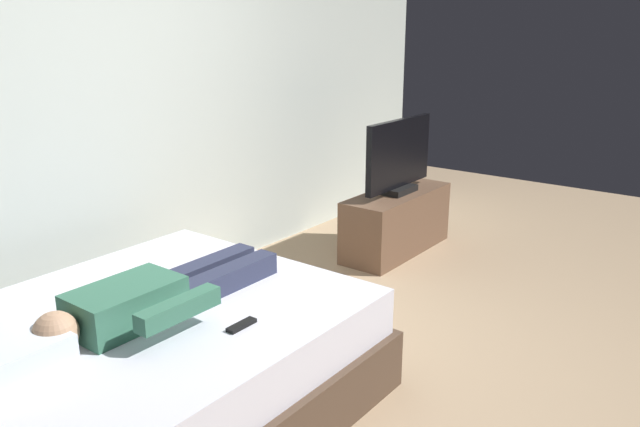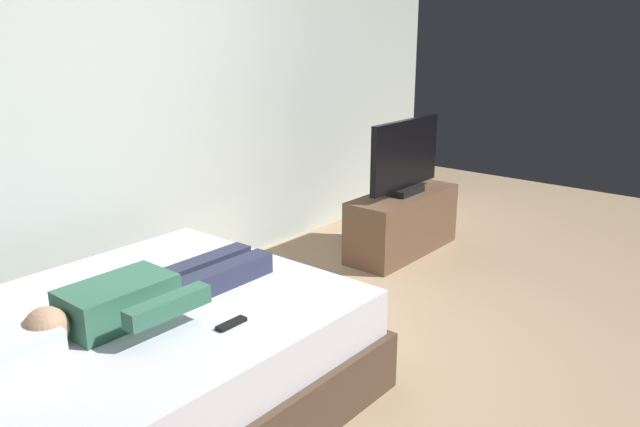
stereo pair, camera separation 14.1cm
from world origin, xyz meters
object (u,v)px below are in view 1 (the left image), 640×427
object	(u,v)px
person	(152,298)
tv_stand	(396,222)
bed	(146,367)
tv	(399,158)
remote	(242,325)

from	to	relation	value
person	tv_stand	world-z (taller)	person
bed	person	xyz separation A→B (m)	(0.03, -0.06, 0.36)
tv_stand	tv	distance (m)	0.53
remote	tv_stand	xyz separation A→B (m)	(2.51, 0.70, -0.30)
person	remote	distance (m)	0.44
remote	tv_stand	world-z (taller)	remote
tv	tv_stand	bearing A→B (deg)	0.00
bed	remote	xyz separation A→B (m)	(0.18, -0.46, 0.29)
bed	person	distance (m)	0.36
person	tv	xyz separation A→B (m)	(2.66, 0.29, 0.16)
person	remote	xyz separation A→B (m)	(0.15, -0.40, -0.07)
tv	remote	bearing A→B (deg)	-164.43
remote	tv_stand	distance (m)	2.62
bed	tv_stand	world-z (taller)	bed
person	remote	world-z (taller)	person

